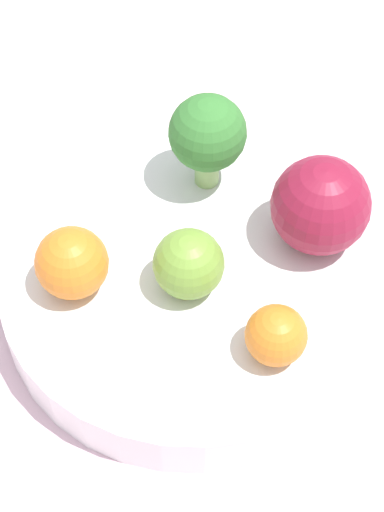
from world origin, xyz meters
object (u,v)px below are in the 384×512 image
object	(u,v)px
bowl	(192,282)
orange_front	(72,263)
orange_back	(276,335)
apple_red	(194,264)
apple_green	(321,206)
broccoli	(212,135)

from	to	relation	value
bowl	orange_front	world-z (taller)	orange_front
orange_back	bowl	bearing A→B (deg)	-134.57
orange_front	orange_back	size ratio (longest dim) A/B	1.24
apple_red	apple_green	size ratio (longest dim) A/B	0.70
apple_red	broccoli	bearing A→B (deg)	-179.37
broccoli	orange_back	xyz separation A→B (m)	(0.13, 0.05, -0.03)
bowl	apple_red	bearing A→B (deg)	13.40
bowl	broccoli	size ratio (longest dim) A/B	3.47
orange_front	apple_green	bearing A→B (deg)	111.80
apple_green	orange_front	distance (m)	0.16
bowl	apple_green	world-z (taller)	apple_green
apple_green	orange_front	world-z (taller)	apple_green
apple_green	orange_back	size ratio (longest dim) A/B	1.72
bowl	apple_red	size ratio (longest dim) A/B	5.63
broccoli	apple_red	world-z (taller)	broccoli
broccoli	orange_front	distance (m)	0.12
broccoli	apple_green	world-z (taller)	broccoli
bowl	broccoli	world-z (taller)	broccoli
broccoli	orange_back	size ratio (longest dim) A/B	1.95
orange_back	apple_red	bearing A→B (deg)	-127.57
bowl	apple_green	distance (m)	0.10
broccoli	orange_back	distance (m)	0.14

